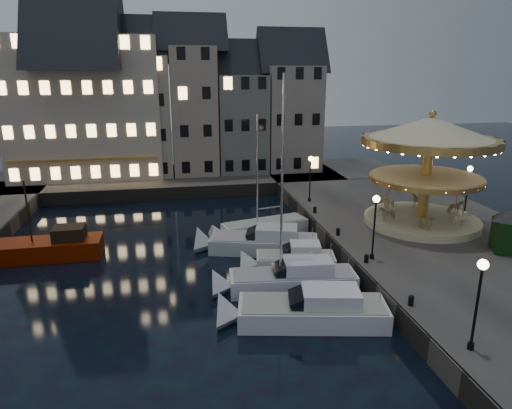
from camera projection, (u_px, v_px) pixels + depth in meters
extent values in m
plane|color=black|center=(264.00, 294.00, 27.20)|extent=(160.00, 160.00, 0.00)
cube|color=#474442|center=(426.00, 235.00, 35.15)|extent=(16.00, 56.00, 1.30)
cube|color=#474442|center=(146.00, 181.00, 51.99)|extent=(44.00, 12.00, 1.30)
cube|color=#47423A|center=(327.00, 241.00, 33.73)|extent=(0.15, 44.00, 1.30)
cube|color=#47423A|center=(164.00, 194.00, 46.69)|extent=(48.00, 0.15, 1.30)
cylinder|color=black|center=(471.00, 346.00, 19.58)|extent=(0.28, 0.28, 0.30)
cylinder|color=black|center=(476.00, 310.00, 19.08)|extent=(0.12, 0.12, 3.80)
sphere|color=#FFD18C|center=(483.00, 264.00, 18.50)|extent=(0.44, 0.44, 0.44)
cylinder|color=black|center=(372.00, 256.00, 29.01)|extent=(0.28, 0.28, 0.30)
cylinder|color=black|center=(374.00, 230.00, 28.51)|extent=(0.12, 0.12, 3.80)
sphere|color=#FFD18C|center=(376.00, 199.00, 27.93)|extent=(0.44, 0.44, 0.44)
cylinder|color=black|center=(309.00, 200.00, 41.73)|extent=(0.28, 0.28, 0.30)
cylinder|color=black|center=(310.00, 181.00, 41.24)|extent=(0.12, 0.12, 3.80)
sphere|color=#FFD18C|center=(311.00, 159.00, 40.66)|extent=(0.44, 0.44, 0.44)
cylinder|color=black|center=(464.00, 214.00, 37.61)|extent=(0.28, 0.28, 0.30)
cylinder|color=black|center=(467.00, 193.00, 37.11)|extent=(0.12, 0.12, 3.80)
sphere|color=#FFD18C|center=(470.00, 169.00, 36.53)|extent=(0.44, 0.44, 0.44)
cylinder|color=black|center=(411.00, 302.00, 23.23)|extent=(0.28, 0.28, 0.40)
sphere|color=black|center=(411.00, 298.00, 23.17)|extent=(0.30, 0.30, 0.30)
cylinder|color=black|center=(366.00, 259.00, 28.41)|extent=(0.28, 0.28, 0.40)
sphere|color=black|center=(367.00, 256.00, 28.35)|extent=(0.30, 0.30, 0.30)
cylinder|color=black|center=(338.00, 232.00, 33.13)|extent=(0.28, 0.28, 0.40)
sphere|color=black|center=(338.00, 230.00, 33.07)|extent=(0.30, 0.30, 0.30)
cylinder|color=black|center=(315.00, 210.00, 38.31)|extent=(0.28, 0.28, 0.40)
sphere|color=black|center=(315.00, 208.00, 38.25)|extent=(0.30, 0.30, 0.30)
cube|color=gray|center=(36.00, 127.00, 50.10)|extent=(5.00, 8.00, 11.00)
cube|color=gray|center=(87.00, 122.00, 50.92)|extent=(5.60, 8.00, 12.00)
cube|color=tan|center=(143.00, 116.00, 51.85)|extent=(6.20, 8.00, 13.00)
cube|color=gray|center=(193.00, 111.00, 52.73)|extent=(5.00, 8.00, 14.00)
cube|color=slate|center=(240.00, 123.00, 54.12)|extent=(5.60, 8.00, 11.00)
cube|color=gray|center=(289.00, 118.00, 55.05)|extent=(6.20, 8.00, 12.00)
cube|color=beige|center=(87.00, 108.00, 50.50)|extent=(16.00, 9.00, 15.00)
cube|color=silver|center=(312.00, 315.00, 24.00)|extent=(8.11, 4.06, 1.30)
cube|color=gray|center=(313.00, 303.00, 23.81)|extent=(7.69, 3.78, 0.10)
cube|color=silver|center=(331.00, 296.00, 23.68)|extent=(3.27, 2.48, 0.80)
cube|color=black|center=(301.00, 298.00, 23.73)|extent=(1.62, 2.03, 0.99)
cube|color=silver|center=(293.00, 283.00, 27.58)|extent=(7.74, 2.92, 1.30)
cube|color=gray|center=(293.00, 273.00, 27.39)|extent=(7.35, 2.71, 0.10)
cube|color=silver|center=(308.00, 266.00, 27.35)|extent=(3.02, 1.93, 0.80)
cube|color=black|center=(283.00, 268.00, 27.24)|extent=(1.40, 1.67, 0.98)
cylinder|color=silver|center=(282.00, 192.00, 25.89)|extent=(0.14, 0.14, 10.19)
cube|color=silver|center=(295.00, 264.00, 30.28)|extent=(5.42, 2.92, 1.30)
cube|color=gray|center=(296.00, 255.00, 30.09)|extent=(5.14, 2.72, 0.10)
cube|color=silver|center=(305.00, 249.00, 29.97)|extent=(2.20, 1.83, 0.80)
cube|color=black|center=(289.00, 250.00, 30.00)|extent=(1.18, 1.53, 0.82)
cube|color=#B9BFC1|center=(264.00, 245.00, 33.51)|extent=(8.21, 4.64, 1.30)
cube|color=gray|center=(264.00, 237.00, 33.32)|extent=(7.78, 4.34, 0.10)
cube|color=#B9BFC1|center=(277.00, 232.00, 33.11)|extent=(3.38, 2.69, 0.80)
cube|color=black|center=(255.00, 232.00, 33.28)|extent=(1.74, 2.10, 0.99)
cube|color=silver|center=(265.00, 229.00, 36.97)|extent=(7.23, 3.68, 1.30)
cube|color=gray|center=(265.00, 221.00, 36.78)|extent=(6.85, 3.43, 0.10)
cylinder|color=silver|center=(257.00, 165.00, 35.18)|extent=(0.14, 0.14, 9.34)
cube|color=#6D1500|center=(49.00, 250.00, 32.34)|extent=(7.28, 2.59, 1.50)
cube|color=black|center=(69.00, 233.00, 32.28)|extent=(2.15, 1.76, 0.97)
cylinder|color=black|center=(28.00, 211.00, 31.32)|extent=(0.12, 0.12, 4.36)
cylinder|color=#C7BC8F|center=(421.00, 220.00, 35.54)|extent=(8.71, 8.71, 0.54)
cylinder|color=gold|center=(426.00, 175.00, 34.51)|extent=(0.76, 0.76, 6.75)
cylinder|color=#C7BC8F|center=(426.00, 176.00, 34.54)|extent=(8.05, 8.05, 0.20)
cylinder|color=gold|center=(426.00, 179.00, 34.59)|extent=(8.36, 8.36, 0.38)
cone|color=#C7BC8F|center=(431.00, 129.00, 33.52)|extent=(10.01, 10.01, 1.74)
cylinder|color=gold|center=(430.00, 141.00, 33.78)|extent=(10.01, 10.01, 0.54)
sphere|color=gold|center=(433.00, 114.00, 33.21)|extent=(0.54, 0.54, 0.54)
imported|color=#C7BC8F|center=(449.00, 205.00, 36.67)|extent=(1.82, 1.31, 1.09)
cube|color=black|center=(509.00, 236.00, 29.91)|extent=(2.35, 2.35, 2.16)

